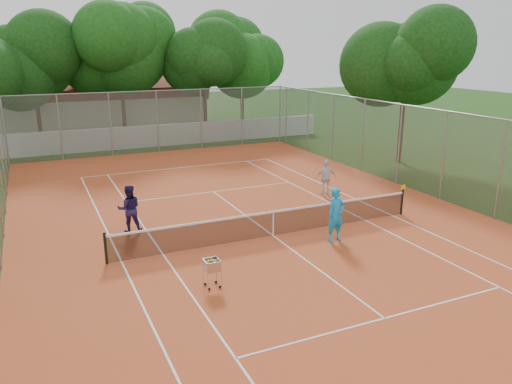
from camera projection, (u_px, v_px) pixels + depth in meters
name	position (u px, v px, depth m)	size (l,w,h in m)	color
ground	(273.00, 236.00, 18.32)	(120.00, 120.00, 0.00)	#18390F
court_pad	(273.00, 236.00, 18.31)	(18.00, 34.00, 0.02)	#BB4D24
court_lines	(273.00, 236.00, 18.31)	(10.98, 23.78, 0.01)	white
tennis_net	(273.00, 223.00, 18.18)	(11.88, 0.10, 0.98)	black
perimeter_fence	(273.00, 184.00, 17.76)	(18.00, 34.00, 4.00)	slate
boundary_wall	(152.00, 136.00, 34.70)	(26.00, 0.30, 1.50)	silver
clubhouse	(100.00, 102.00, 42.23)	(16.40, 9.00, 4.40)	beige
tropical_trees	(139.00, 71.00, 36.14)	(29.00, 19.00, 10.00)	#0D340D
player_near	(336.00, 215.00, 17.58)	(0.71, 0.47, 1.96)	#1A96DD
player_far_left	(129.00, 209.00, 18.50)	(0.87, 0.68, 1.80)	#211848
player_far_right	(326.00, 178.00, 23.19)	(0.97, 0.40, 1.66)	silver
ball_hopper	(212.00, 272.00, 14.27)	(0.45, 0.45, 0.93)	#B3B3BA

